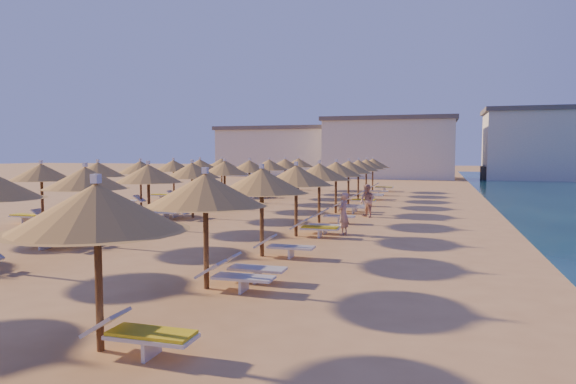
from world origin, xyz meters
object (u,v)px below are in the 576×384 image
(parasol_row_west, at_px, (192,171))
(beachgoer_b, at_px, (367,201))
(parasol_row_east, at_px, (319,173))
(beachgoer_a, at_px, (343,214))

(parasol_row_west, height_order, beachgoer_b, parasol_row_west)
(parasol_row_east, bearing_deg, beachgoer_b, 54.95)
(beachgoer_a, bearing_deg, beachgoer_b, -168.60)
(parasol_row_east, distance_m, beachgoer_a, 3.68)
(beachgoer_b, xyz_separation_m, beachgoer_a, (-0.15, -5.50, 0.00))
(parasol_row_east, distance_m, beachgoer_b, 3.37)
(parasol_row_east, xyz_separation_m, beachgoer_a, (1.61, -2.99, -1.40))
(parasol_row_east, relative_size, beachgoer_a, 25.74)
(parasol_row_east, height_order, parasol_row_west, same)
(parasol_row_east, bearing_deg, beachgoer_a, -61.71)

